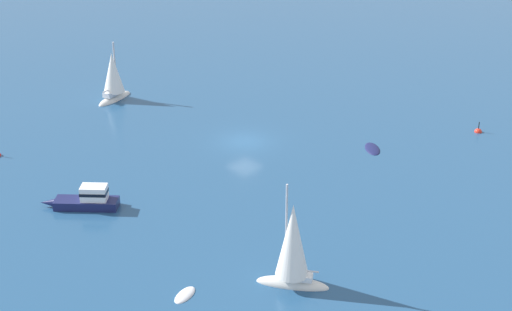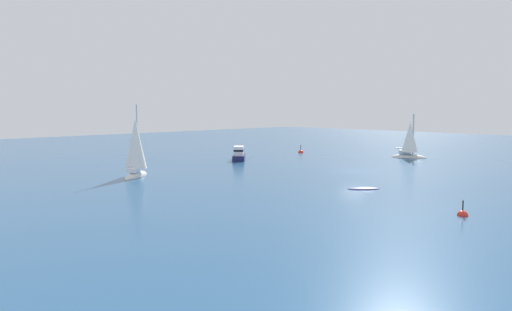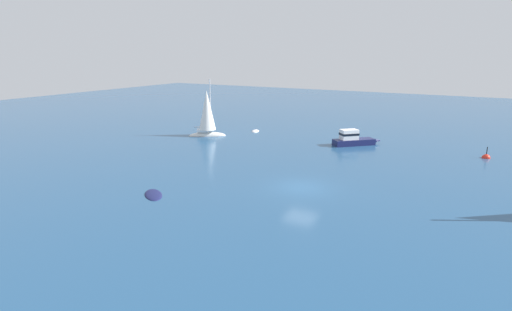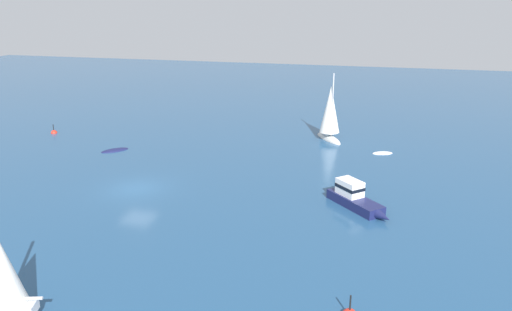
{
  "view_description": "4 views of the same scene",
  "coord_description": "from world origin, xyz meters",
  "px_view_note": "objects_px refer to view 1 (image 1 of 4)",
  "views": [
    {
      "loc": [
        -41.34,
        -45.51,
        27.41
      ],
      "look_at": [
        -4.59,
        -6.37,
        2.29
      ],
      "focal_mm": 53.72,
      "sensor_mm": 36.0,
      "label": 1
    },
    {
      "loc": [
        29.24,
        -43.48,
        6.82
      ],
      "look_at": [
        -14.05,
        -0.3,
        0.69
      ],
      "focal_mm": 34.78,
      "sensor_mm": 36.0,
      "label": 2
    },
    {
      "loc": [
        27.82,
        11.81,
        10.17
      ],
      "look_at": [
        -4.65,
        -6.69,
        0.67
      ],
      "focal_mm": 28.76,
      "sensor_mm": 36.0,
      "label": 3
    },
    {
      "loc": [
        -18.22,
        32.26,
        13.95
      ],
      "look_at": [
        -8.56,
        -3.72,
        2.27
      ],
      "focal_mm": 34.9,
      "sensor_mm": 36.0,
      "label": 4
    }
  ],
  "objects_px": {
    "rib": "(185,295)",
    "yacht": "(293,250)",
    "launch": "(87,199)",
    "channel_buoy": "(478,132)",
    "rib_1": "(372,149)",
    "sloop": "(113,80)"
  },
  "relations": [
    {
      "from": "launch",
      "to": "yacht",
      "type": "distance_m",
      "value": 17.79
    },
    {
      "from": "rib",
      "to": "yacht",
      "type": "relative_size",
      "value": 0.29
    },
    {
      "from": "sloop",
      "to": "yacht",
      "type": "relative_size",
      "value": 0.84
    },
    {
      "from": "rib_1",
      "to": "channel_buoy",
      "type": "xyz_separation_m",
      "value": [
        9.89,
        -4.2,
        0.01
      ]
    },
    {
      "from": "rib",
      "to": "sloop",
      "type": "xyz_separation_m",
      "value": [
        15.69,
        31.1,
        2.04
      ]
    },
    {
      "from": "sloop",
      "to": "yacht",
      "type": "xyz_separation_m",
      "value": [
        -10.14,
        -34.78,
        0.49
      ]
    },
    {
      "from": "rib",
      "to": "yacht",
      "type": "xyz_separation_m",
      "value": [
        5.55,
        -3.68,
        2.53
      ]
    },
    {
      "from": "yacht",
      "to": "channel_buoy",
      "type": "bearing_deg",
      "value": -115.29
    },
    {
      "from": "rib_1",
      "to": "channel_buoy",
      "type": "height_order",
      "value": "channel_buoy"
    },
    {
      "from": "rib_1",
      "to": "channel_buoy",
      "type": "distance_m",
      "value": 10.75
    },
    {
      "from": "rib",
      "to": "channel_buoy",
      "type": "bearing_deg",
      "value": -18.48
    },
    {
      "from": "launch",
      "to": "channel_buoy",
      "type": "bearing_deg",
      "value": -154.27
    },
    {
      "from": "rib_1",
      "to": "sloop",
      "type": "xyz_separation_m",
      "value": [
        -9.41,
        25.35,
        2.04
      ]
    },
    {
      "from": "launch",
      "to": "yacht",
      "type": "bearing_deg",
      "value": 148.36
    },
    {
      "from": "yacht",
      "to": "channel_buoy",
      "type": "height_order",
      "value": "yacht"
    },
    {
      "from": "launch",
      "to": "yacht",
      "type": "relative_size",
      "value": 0.65
    },
    {
      "from": "rib",
      "to": "sloop",
      "type": "distance_m",
      "value": 34.9
    },
    {
      "from": "rib_1",
      "to": "rib",
      "type": "bearing_deg",
      "value": -37.07
    },
    {
      "from": "rib",
      "to": "rib_1",
      "type": "height_order",
      "value": "rib"
    },
    {
      "from": "sloop",
      "to": "channel_buoy",
      "type": "distance_m",
      "value": 35.35
    },
    {
      "from": "rib_1",
      "to": "sloop",
      "type": "height_order",
      "value": "sloop"
    },
    {
      "from": "rib_1",
      "to": "sloop",
      "type": "bearing_deg",
      "value": -119.63
    }
  ]
}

